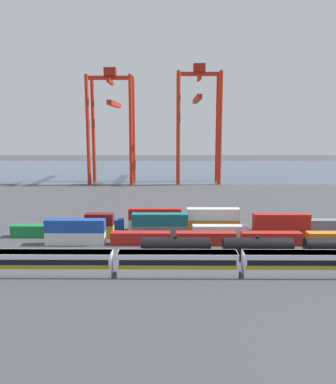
{
  "coord_description": "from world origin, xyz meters",
  "views": [
    {
      "loc": [
        -9.1,
        -79.4,
        23.92
      ],
      "look_at": [
        -9.85,
        22.74,
        6.89
      ],
      "focal_mm": 37.21,
      "sensor_mm": 36.0,
      "label": 1
    }
  ],
  "objects_px": {
    "shipping_container_15": "(281,231)",
    "shipping_container_18": "(155,225)",
    "shipping_container_4": "(271,238)",
    "shipping_container_12": "(160,231)",
    "gantry_crane_west": "(112,115)",
    "freight_tank_row": "(298,248)",
    "shipping_container_22": "(271,225)",
    "gantry_crane_central": "(198,112)",
    "passenger_train": "(177,262)"
  },
  "relations": [
    {
      "from": "freight_tank_row",
      "to": "shipping_container_15",
      "type": "distance_m",
      "value": 14.53
    },
    {
      "from": "passenger_train",
      "to": "gantry_crane_central",
      "type": "distance_m",
      "value": 112.78
    },
    {
      "from": "shipping_container_18",
      "to": "shipping_container_22",
      "type": "distance_m",
      "value": 26.74
    },
    {
      "from": "shipping_container_12",
      "to": "shipping_container_15",
      "type": "bearing_deg",
      "value": 0.0
    },
    {
      "from": "freight_tank_row",
      "to": "shipping_container_18",
      "type": "xyz_separation_m",
      "value": [
        -26.76,
        20.03,
        -0.73
      ]
    },
    {
      "from": "shipping_container_22",
      "to": "gantry_crane_central",
      "type": "bearing_deg",
      "value": 98.15
    },
    {
      "from": "shipping_container_18",
      "to": "shipping_container_4",
      "type": "bearing_deg",
      "value": -24.7
    },
    {
      "from": "shipping_container_15",
      "to": "gantry_crane_west",
      "type": "xyz_separation_m",
      "value": [
        -48.76,
        86.12,
        27.2
      ]
    },
    {
      "from": "gantry_crane_west",
      "to": "shipping_container_18",
      "type": "bearing_deg",
      "value": -75.26
    },
    {
      "from": "passenger_train",
      "to": "gantry_crane_central",
      "type": "relative_size",
      "value": 1.22
    },
    {
      "from": "shipping_container_18",
      "to": "shipping_container_15",
      "type": "bearing_deg",
      "value": -11.37
    },
    {
      "from": "shipping_container_4",
      "to": "shipping_container_15",
      "type": "bearing_deg",
      "value": 57.92
    },
    {
      "from": "shipping_container_15",
      "to": "shipping_container_18",
      "type": "bearing_deg",
      "value": 168.63
    },
    {
      "from": "shipping_container_22",
      "to": "gantry_crane_west",
      "type": "bearing_deg",
      "value": 120.75
    },
    {
      "from": "shipping_container_4",
      "to": "gantry_crane_central",
      "type": "distance_m",
      "value": 96.59
    },
    {
      "from": "freight_tank_row",
      "to": "shipping_container_22",
      "type": "height_order",
      "value": "freight_tank_row"
    },
    {
      "from": "passenger_train",
      "to": "shipping_container_4",
      "type": "relative_size",
      "value": 4.93
    },
    {
      "from": "passenger_train",
      "to": "shipping_container_12",
      "type": "height_order",
      "value": "passenger_train"
    },
    {
      "from": "freight_tank_row",
      "to": "shipping_container_15",
      "type": "relative_size",
      "value": 4.71
    },
    {
      "from": "shipping_container_22",
      "to": "shipping_container_4",
      "type": "bearing_deg",
      "value": -103.43
    },
    {
      "from": "shipping_container_22",
      "to": "shipping_container_12",
      "type": "bearing_deg",
      "value": -167.72
    },
    {
      "from": "shipping_container_18",
      "to": "gantry_crane_west",
      "type": "distance_m",
      "value": 87.65
    },
    {
      "from": "shipping_container_18",
      "to": "gantry_crane_west",
      "type": "height_order",
      "value": "gantry_crane_west"
    },
    {
      "from": "gantry_crane_central",
      "to": "freight_tank_row",
      "type": "bearing_deg",
      "value": -83.44
    },
    {
      "from": "shipping_container_15",
      "to": "gantry_crane_west",
      "type": "relative_size",
      "value": 0.26
    },
    {
      "from": "passenger_train",
      "to": "shipping_container_12",
      "type": "xyz_separation_m",
      "value": [
        -3.44,
        22.51,
        -0.84
      ]
    },
    {
      "from": "gantry_crane_central",
      "to": "gantry_crane_west",
      "type": "bearing_deg",
      "value": -179.58
    },
    {
      "from": "shipping_container_12",
      "to": "shipping_container_15",
      "type": "height_order",
      "value": "same"
    },
    {
      "from": "passenger_train",
      "to": "shipping_container_22",
      "type": "bearing_deg",
      "value": 51.88
    },
    {
      "from": "passenger_train",
      "to": "shipping_container_22",
      "type": "distance_m",
      "value": 35.66
    },
    {
      "from": "passenger_train",
      "to": "shipping_container_18",
      "type": "bearing_deg",
      "value": 99.57
    },
    {
      "from": "shipping_container_15",
      "to": "gantry_crane_west",
      "type": "height_order",
      "value": "gantry_crane_west"
    },
    {
      "from": "gantry_crane_west",
      "to": "gantry_crane_central",
      "type": "bearing_deg",
      "value": 0.42
    },
    {
      "from": "shipping_container_4",
      "to": "shipping_container_12",
      "type": "bearing_deg",
      "value": 166.35
    },
    {
      "from": "gantry_crane_central",
      "to": "passenger_train",
      "type": "bearing_deg",
      "value": -95.47
    },
    {
      "from": "shipping_container_15",
      "to": "shipping_container_22",
      "type": "bearing_deg",
      "value": 98.48
    },
    {
      "from": "shipping_container_4",
      "to": "shipping_container_12",
      "type": "relative_size",
      "value": 1.0
    },
    {
      "from": "freight_tank_row",
      "to": "gantry_crane_west",
      "type": "xyz_separation_m",
      "value": [
        -47.96,
        100.61,
        26.46
      ]
    },
    {
      "from": "freight_tank_row",
      "to": "shipping_container_15",
      "type": "bearing_deg",
      "value": 86.83
    },
    {
      "from": "freight_tank_row",
      "to": "gantry_crane_west",
      "type": "bearing_deg",
      "value": 115.49
    },
    {
      "from": "shipping_container_4",
      "to": "shipping_container_12",
      "type": "height_order",
      "value": "same"
    },
    {
      "from": "shipping_container_12",
      "to": "gantry_crane_central",
      "type": "height_order",
      "value": "gantry_crane_central"
    },
    {
      "from": "freight_tank_row",
      "to": "shipping_container_12",
      "type": "distance_m",
      "value": 29.32
    },
    {
      "from": "shipping_container_12",
      "to": "shipping_container_22",
      "type": "relative_size",
      "value": 2.0
    },
    {
      "from": "shipping_container_12",
      "to": "gantry_crane_west",
      "type": "height_order",
      "value": "gantry_crane_west"
    },
    {
      "from": "freight_tank_row",
      "to": "shipping_container_4",
      "type": "relative_size",
      "value": 4.71
    },
    {
      "from": "shipping_container_18",
      "to": "passenger_train",
      "type": "bearing_deg",
      "value": -80.43
    },
    {
      "from": "shipping_container_15",
      "to": "freight_tank_row",
      "type": "bearing_deg",
      "value": -93.17
    },
    {
      "from": "freight_tank_row",
      "to": "passenger_train",
      "type": "bearing_deg",
      "value": -160.0
    },
    {
      "from": "shipping_container_22",
      "to": "shipping_container_15",
      "type": "bearing_deg",
      "value": -81.52
    }
  ]
}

